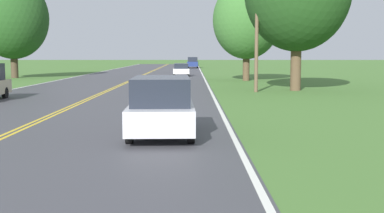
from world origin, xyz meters
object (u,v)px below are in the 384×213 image
car_silver_van_approaching (163,106)px  tree_left_verge (249,20)px  tree_mid_treeline (15,18)px  car_white_hatchback_mid_far (183,69)px  car_dark_blue_suv_receding (195,62)px

car_silver_van_approaching → tree_left_verge: bearing=166.9°
tree_mid_treeline → car_silver_van_approaching: size_ratio=2.42×
tree_left_verge → tree_mid_treeline: bearing=167.6°
car_silver_van_approaching → car_white_hatchback_mid_far: bearing=178.5°
car_silver_van_approaching → car_white_hatchback_mid_far: size_ratio=1.22×
car_silver_van_approaching → car_dark_blue_suv_receding: (1.09, 70.80, 0.06)m
car_silver_van_approaching → car_white_hatchback_mid_far: 39.69m
tree_left_verge → car_white_hatchback_mid_far: size_ratio=2.63×
tree_mid_treeline → car_silver_van_approaching: 40.32m
car_white_hatchback_mid_far → car_silver_van_approaching: bearing=-1.0°
tree_mid_treeline → car_white_hatchback_mid_far: (17.42, 3.85, -5.41)m
tree_left_verge → car_dark_blue_suv_receding: size_ratio=2.19×
tree_left_verge → car_silver_van_approaching: bearing=-101.2°
tree_left_verge → tree_mid_treeline: tree_mid_treeline is taller
tree_left_verge → tree_mid_treeline: (-23.75, 5.20, 0.53)m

